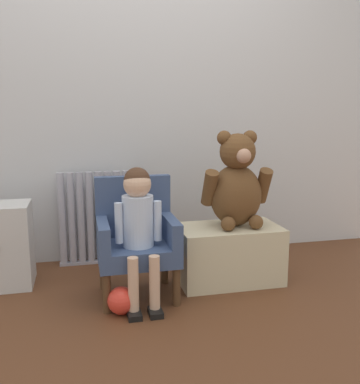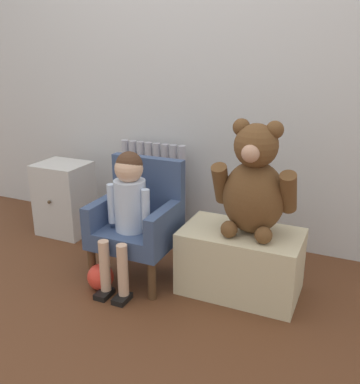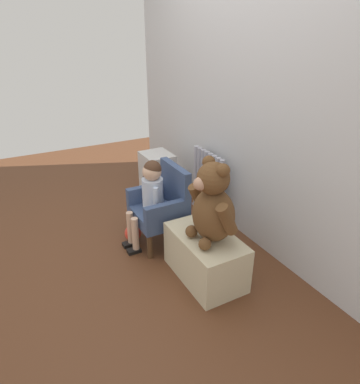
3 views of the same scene
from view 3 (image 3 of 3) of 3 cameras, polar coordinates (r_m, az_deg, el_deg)
name	(u,v)px [view 3 (image 3 of 3)]	position (r m, az deg, el deg)	size (l,w,h in m)	color
ground_plane	(114,259)	(2.84, -10.93, -10.98)	(6.00, 6.00, 0.00)	#58321D
back_wall	(244,94)	(2.87, 10.58, 15.81)	(3.80, 0.05, 2.40)	silver
radiator	(208,185)	(3.28, 4.63, 1.20)	(0.50, 0.05, 0.64)	#A9A9BA
small_dresser	(157,176)	(3.64, -3.78, 2.62)	(0.34, 0.31, 0.50)	silver
child_armchair	(163,205)	(2.85, -2.92, -2.17)	(0.44, 0.39, 0.67)	#3A4C73
child_figure	(150,192)	(2.74, -5.06, 0.08)	(0.25, 0.35, 0.75)	silver
low_bench	(205,256)	(2.53, 4.21, -10.64)	(0.62, 0.37, 0.35)	beige
large_teddy_bear	(213,206)	(2.28, 5.48, -2.37)	(0.42, 0.30, 0.58)	brown
toy_ball	(133,233)	(3.00, -7.84, -6.80)	(0.15, 0.15, 0.15)	red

